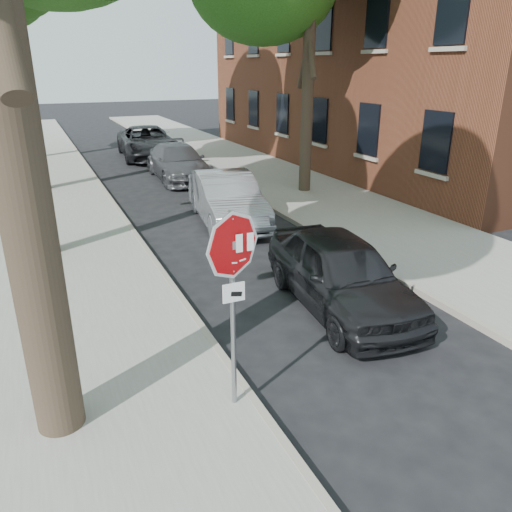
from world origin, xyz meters
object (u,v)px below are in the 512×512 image
(car_b, at_px, (227,199))
(car_c, at_px, (178,162))
(stop_sign, at_px, (233,274))
(car_d, at_px, (148,142))
(car_a, at_px, (341,273))

(car_b, height_order, car_c, car_b)
(stop_sign, relative_size, car_c, 0.57)
(car_c, bearing_deg, car_d, 91.74)
(stop_sign, relative_size, car_a, 0.64)
(car_a, height_order, car_c, car_a)
(car_b, xyz_separation_m, car_d, (0.39, 11.59, 0.03))
(car_b, bearing_deg, car_d, 95.83)
(car_a, distance_m, car_d, 17.40)
(car_b, bearing_deg, car_c, 94.22)
(car_a, height_order, car_b, car_b)
(stop_sign, bearing_deg, car_b, 69.49)
(car_d, bearing_deg, car_c, -85.44)
(stop_sign, height_order, car_d, stop_sign)
(car_c, xyz_separation_m, car_d, (0.00, 5.30, 0.08))
(car_b, relative_size, car_d, 0.81)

